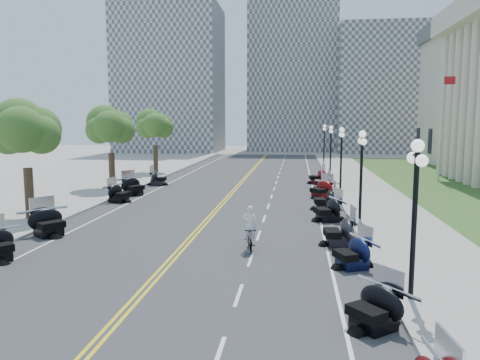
{
  "coord_description": "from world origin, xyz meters",
  "views": [
    {
      "loc": [
        5.01,
        -22.51,
        5.66
      ],
      "look_at": [
        1.56,
        5.87,
        2.0
      ],
      "focal_mm": 35.0,
      "sensor_mm": 36.0,
      "label": 1
    }
  ],
  "objects_px": {
    "flagpole": "(441,128)",
    "motorcycle_n_3": "(374,306)",
    "bicycle": "(250,239)",
    "cyclist_rider": "(250,208)"
  },
  "relations": [
    {
      "from": "flagpole",
      "to": "bicycle",
      "type": "xyz_separation_m",
      "value": [
        -14.96,
        -24.73,
        -4.47
      ]
    },
    {
      "from": "cyclist_rider",
      "to": "flagpole",
      "type": "bearing_deg",
      "value": -121.18
    },
    {
      "from": "motorcycle_n_3",
      "to": "cyclist_rider",
      "type": "xyz_separation_m",
      "value": [
        -4.12,
        7.29,
        1.22
      ]
    },
    {
      "from": "motorcycle_n_3",
      "to": "cyclist_rider",
      "type": "bearing_deg",
      "value": 170.71
    },
    {
      "from": "flagpole",
      "to": "motorcycle_n_3",
      "type": "relative_size",
      "value": 5.27
    },
    {
      "from": "flagpole",
      "to": "motorcycle_n_3",
      "type": "bearing_deg",
      "value": -108.71
    },
    {
      "from": "bicycle",
      "to": "cyclist_rider",
      "type": "height_order",
      "value": "cyclist_rider"
    },
    {
      "from": "flagpole",
      "to": "motorcycle_n_3",
      "type": "xyz_separation_m",
      "value": [
        -10.84,
        -32.01,
        -4.34
      ]
    },
    {
      "from": "bicycle",
      "to": "motorcycle_n_3",
      "type": "bearing_deg",
      "value": -70.51
    },
    {
      "from": "motorcycle_n_3",
      "to": "cyclist_rider",
      "type": "height_order",
      "value": "cyclist_rider"
    }
  ]
}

